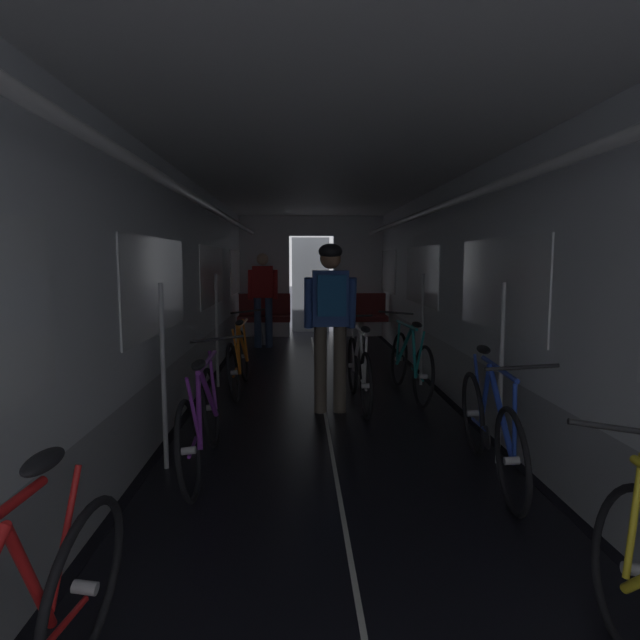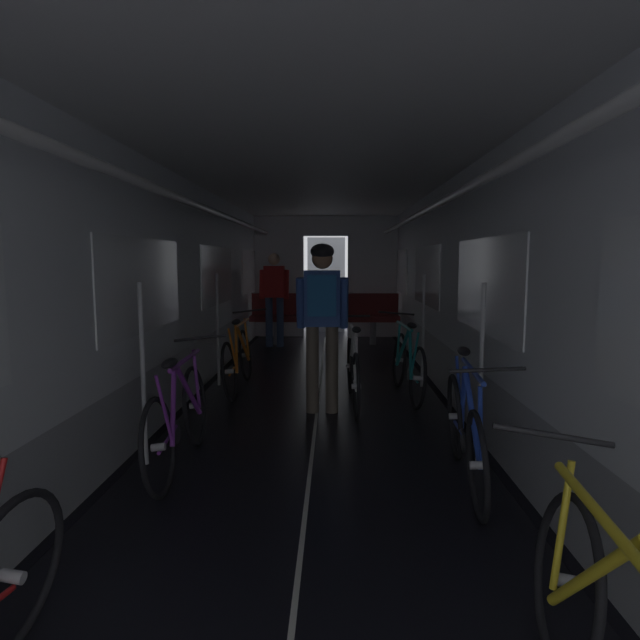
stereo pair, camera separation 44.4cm
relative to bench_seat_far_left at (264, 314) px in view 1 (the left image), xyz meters
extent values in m
cube|color=black|center=(-0.51, -4.82, -0.56)|extent=(0.08, 11.50, 0.01)
cube|color=black|center=(2.31, -4.82, -0.56)|extent=(0.08, 11.50, 0.01)
cube|color=beige|center=(0.90, -4.82, -0.56)|extent=(0.03, 11.27, 0.00)
cube|color=#9EA0A5|center=(-0.61, -4.82, -0.27)|extent=(0.12, 11.50, 0.60)
cube|color=silver|center=(-0.61, -4.82, 0.96)|extent=(0.12, 11.50, 1.85)
cube|color=white|center=(-0.54, -5.40, 0.78)|extent=(0.02, 1.90, 0.80)
cube|color=white|center=(-0.54, -2.52, 0.78)|extent=(0.02, 1.90, 0.80)
cube|color=white|center=(-0.54, 0.35, 0.78)|extent=(0.02, 1.90, 0.80)
cube|color=yellow|center=(-0.54, -5.06, 0.78)|extent=(0.01, 0.20, 0.28)
cylinder|color=white|center=(-0.27, -4.82, 1.53)|extent=(0.07, 11.04, 0.07)
cylinder|color=#B7BABF|center=(-0.37, -5.97, 0.13)|extent=(0.04, 0.04, 1.40)
cylinder|color=#B7BABF|center=(-0.37, -3.37, 0.13)|extent=(0.04, 0.04, 1.40)
cube|color=#9EA0A5|center=(2.41, -4.82, -0.27)|extent=(0.12, 11.50, 0.60)
cube|color=silver|center=(2.41, -4.82, 0.96)|extent=(0.12, 11.50, 1.85)
cube|color=white|center=(2.35, -5.40, 0.78)|extent=(0.02, 1.90, 0.80)
cube|color=white|center=(2.35, -2.52, 0.78)|extent=(0.02, 1.90, 0.80)
cube|color=white|center=(2.35, 0.35, 0.78)|extent=(0.02, 1.90, 0.80)
cube|color=yellow|center=(2.35, -5.23, 0.78)|extent=(0.01, 0.20, 0.28)
cylinder|color=white|center=(2.07, -4.82, 1.53)|extent=(0.07, 11.04, 0.07)
cylinder|color=#B7BABF|center=(2.17, -5.97, 0.13)|extent=(0.04, 0.04, 1.40)
cylinder|color=#B7BABF|center=(2.17, -3.37, 0.13)|extent=(0.04, 0.04, 1.40)
cube|color=silver|center=(-0.05, 0.99, 0.66)|extent=(1.00, 0.12, 2.45)
cube|color=silver|center=(1.85, 0.99, 0.66)|extent=(1.00, 0.12, 2.45)
cube|color=silver|center=(0.90, 0.99, 1.68)|extent=(0.90, 0.12, 0.40)
cube|color=#4C4F54|center=(0.90, 1.69, 0.46)|extent=(0.81, 0.04, 2.05)
cube|color=silver|center=(0.90, -4.82, 1.94)|extent=(3.14, 11.62, 0.12)
cylinder|color=gray|center=(0.00, -0.07, -0.35)|extent=(0.12, 0.12, 0.44)
cube|color=maroon|center=(0.00, -0.07, -0.08)|extent=(0.96, 0.44, 0.10)
cube|color=maroon|center=(0.00, 0.12, 0.17)|extent=(0.96, 0.08, 0.40)
torus|color=gray|center=(-0.43, 0.15, 0.37)|extent=(0.14, 0.14, 0.02)
cylinder|color=gray|center=(1.80, -0.07, -0.35)|extent=(0.12, 0.12, 0.44)
cube|color=maroon|center=(1.80, -0.07, -0.08)|extent=(0.96, 0.44, 0.10)
cube|color=maroon|center=(1.80, 0.12, 0.17)|extent=(0.96, 0.08, 0.40)
torus|color=gray|center=(1.37, 0.15, 0.37)|extent=(0.14, 0.14, 0.02)
torus|color=black|center=(1.96, -4.40, -0.23)|extent=(0.14, 0.67, 0.67)
cylinder|color=#B2B2B7|center=(1.96, -4.40, -0.23)|extent=(0.10, 0.06, 0.06)
torus|color=black|center=(1.89, -3.38, -0.23)|extent=(0.14, 0.67, 0.67)
cylinder|color=#B2B2B7|center=(1.89, -3.38, -0.23)|extent=(0.10, 0.06, 0.06)
cylinder|color=teal|center=(1.89, -3.70, -0.01)|extent=(0.12, 0.54, 0.56)
cylinder|color=teal|center=(1.92, -4.10, -0.01)|extent=(0.06, 0.35, 0.55)
cylinder|color=teal|center=(1.88, -3.85, 0.25)|extent=(0.09, 0.82, 0.04)
cylinder|color=teal|center=(1.93, -4.33, 0.01)|extent=(0.07, 0.16, 0.49)
cylinder|color=teal|center=(1.94, -4.17, -0.26)|extent=(0.05, 0.45, 0.07)
cylinder|color=teal|center=(1.87, -3.41, 0.01)|extent=(0.07, 0.09, 0.49)
cylinder|color=black|center=(1.93, -3.95, -0.28)|extent=(0.04, 0.17, 0.17)
ellipsoid|color=black|center=(1.90, -4.28, 0.31)|extent=(0.11, 0.25, 0.07)
cylinder|color=black|center=(1.84, -3.39, 0.35)|extent=(0.44, 0.05, 0.06)
torus|color=black|center=(1.98, -7.94, -0.24)|extent=(0.19, 0.68, 0.67)
cylinder|color=#B2B2B7|center=(1.98, -7.94, -0.24)|extent=(0.10, 0.06, 0.06)
cylinder|color=yellow|center=(1.94, -7.96, 0.00)|extent=(0.10, 0.08, 0.49)
cylinder|color=black|center=(1.90, -7.94, 0.34)|extent=(0.44, 0.07, 0.08)
torus|color=black|center=(-0.08, -4.12, -0.23)|extent=(0.12, 0.67, 0.67)
cylinder|color=#B2B2B7|center=(-0.08, -4.12, -0.23)|extent=(0.10, 0.05, 0.06)
torus|color=black|center=(-0.08, -3.10, -0.23)|extent=(0.12, 0.67, 0.67)
cylinder|color=#B2B2B7|center=(-0.08, -3.10, -0.23)|extent=(0.10, 0.05, 0.06)
cylinder|color=orange|center=(-0.06, -3.41, -0.02)|extent=(0.11, 0.54, 0.56)
cylinder|color=orange|center=(-0.06, -3.82, -0.02)|extent=(0.10, 0.34, 0.55)
cylinder|color=orange|center=(-0.03, -3.57, 0.25)|extent=(0.04, 0.82, 0.04)
cylinder|color=orange|center=(-0.06, -4.05, 0.01)|extent=(0.08, 0.16, 0.49)
cylinder|color=orange|center=(-0.09, -3.89, -0.26)|extent=(0.03, 0.45, 0.07)
cylinder|color=orange|center=(-0.05, -3.13, 0.01)|extent=(0.08, 0.09, 0.49)
cylinder|color=black|center=(-0.09, -3.67, -0.28)|extent=(0.03, 0.17, 0.17)
ellipsoid|color=black|center=(-0.02, -4.00, 0.31)|extent=(0.10, 0.24, 0.07)
cylinder|color=black|center=(-0.01, -3.11, 0.35)|extent=(0.44, 0.03, 0.07)
torus|color=black|center=(-0.18, -7.97, -0.23)|extent=(0.16, 0.68, 0.67)
cylinder|color=#B2B2B7|center=(-0.18, -7.97, -0.23)|extent=(0.10, 0.06, 0.06)
cylinder|color=red|center=(-0.22, -8.26, -0.02)|extent=(0.08, 0.35, 0.55)
cylinder|color=red|center=(-0.21, -8.04, 0.01)|extent=(0.09, 0.16, 0.49)
cylinder|color=red|center=(-0.19, -8.19, -0.26)|extent=(0.05, 0.45, 0.07)
ellipsoid|color=black|center=(-0.25, -8.08, 0.31)|extent=(0.11, 0.25, 0.07)
torus|color=black|center=(2.04, -5.76, -0.23)|extent=(0.14, 0.67, 0.67)
cylinder|color=#B2B2B7|center=(2.04, -5.76, -0.23)|extent=(0.10, 0.06, 0.06)
torus|color=black|center=(1.95, -6.78, -0.23)|extent=(0.14, 0.67, 0.67)
cylinder|color=#B2B2B7|center=(1.95, -6.78, -0.23)|extent=(0.10, 0.06, 0.06)
cylinder|color=#2342B7|center=(1.99, -6.47, -0.01)|extent=(0.05, 0.54, 0.56)
cylinder|color=#2342B7|center=(2.03, -6.06, -0.01)|extent=(0.10, 0.34, 0.55)
cylinder|color=#2342B7|center=(2.02, -6.31, 0.25)|extent=(0.11, 0.82, 0.04)
cylinder|color=#2342B7|center=(2.05, -5.83, 0.01)|extent=(0.05, 0.17, 0.49)
cylinder|color=#2342B7|center=(2.02, -5.99, -0.26)|extent=(0.07, 0.45, 0.07)
cylinder|color=#2342B7|center=(1.96, -6.75, 0.01)|extent=(0.07, 0.09, 0.49)
cylinder|color=black|center=(1.99, -6.21, -0.28)|extent=(0.04, 0.17, 0.17)
ellipsoid|color=black|center=(2.06, -5.89, 0.31)|extent=(0.12, 0.25, 0.07)
cylinder|color=black|center=(1.99, -6.77, 0.35)|extent=(0.44, 0.06, 0.05)
torus|color=black|center=(-0.08, -6.52, -0.23)|extent=(0.12, 0.67, 0.67)
cylinder|color=#B2B2B7|center=(-0.08, -6.52, -0.23)|extent=(0.10, 0.05, 0.06)
torus|color=black|center=(-0.11, -5.50, -0.23)|extent=(0.12, 0.67, 0.67)
cylinder|color=#B2B2B7|center=(-0.11, -5.50, -0.23)|extent=(0.10, 0.05, 0.06)
cylinder|color=purple|center=(-0.08, -5.81, -0.02)|extent=(0.09, 0.54, 0.56)
cylinder|color=purple|center=(-0.07, -6.22, -0.02)|extent=(0.10, 0.34, 0.55)
cylinder|color=purple|center=(-0.04, -5.97, 0.25)|extent=(0.06, 0.82, 0.04)
cylinder|color=purple|center=(-0.06, -6.45, 0.01)|extent=(0.07, 0.16, 0.49)
cylinder|color=purple|center=(-0.09, -6.29, -0.26)|extent=(0.04, 0.45, 0.07)
cylinder|color=purple|center=(-0.08, -5.53, 0.01)|extent=(0.08, 0.09, 0.49)
cylinder|color=black|center=(-0.10, -6.07, -0.28)|extent=(0.03, 0.17, 0.17)
ellipsoid|color=black|center=(-0.03, -6.40, 0.31)|extent=(0.10, 0.24, 0.07)
cylinder|color=black|center=(-0.04, -5.51, 0.35)|extent=(0.44, 0.03, 0.07)
cylinder|color=brown|center=(0.86, -4.53, -0.12)|extent=(0.13, 0.13, 0.90)
cylinder|color=brown|center=(1.06, -4.53, -0.12)|extent=(0.13, 0.13, 0.90)
cube|color=#2D4C99|center=(0.96, -4.53, 0.61)|extent=(0.36, 0.22, 0.56)
cylinder|color=#2D4C99|center=(0.74, -4.51, 0.56)|extent=(0.09, 0.20, 0.53)
cylinder|color=#2D4C99|center=(1.18, -4.51, 0.56)|extent=(0.09, 0.20, 0.53)
sphere|color=#9E7051|center=(0.96, -4.53, 1.01)|extent=(0.21, 0.21, 0.21)
ellipsoid|color=black|center=(0.96, -4.53, 1.08)|extent=(0.24, 0.28, 0.16)
cube|color=#1E5693|center=(0.96, -4.70, 0.65)|extent=(0.28, 0.16, 0.40)
torus|color=black|center=(1.30, -4.79, -0.23)|extent=(0.06, 0.67, 0.67)
cylinder|color=#B2B2B7|center=(1.30, -4.79, -0.23)|extent=(0.09, 0.05, 0.05)
torus|color=black|center=(1.27, -3.77, -0.23)|extent=(0.06, 0.67, 0.67)
cylinder|color=#B2B2B7|center=(1.27, -3.77, -0.23)|extent=(0.09, 0.05, 0.05)
cylinder|color=silver|center=(1.28, -4.08, -0.01)|extent=(0.05, 0.54, 0.56)
cylinder|color=silver|center=(1.29, -4.49, -0.01)|extent=(0.05, 0.34, 0.55)
cylinder|color=silver|center=(1.29, -4.24, 0.25)|extent=(0.06, 0.82, 0.03)
cylinder|color=silver|center=(1.30, -4.72, 0.01)|extent=(0.03, 0.16, 0.49)
cylinder|color=silver|center=(1.29, -4.56, -0.26)|extent=(0.04, 0.45, 0.07)
cylinder|color=silver|center=(1.27, -3.80, 0.01)|extent=(0.04, 0.09, 0.49)
cylinder|color=black|center=(1.28, -4.34, -0.28)|extent=(0.02, 0.17, 0.17)
ellipsoid|color=black|center=(1.30, -4.67, 0.31)|extent=(0.10, 0.24, 0.06)
cylinder|color=black|center=(1.27, -3.78, 0.35)|extent=(0.44, 0.04, 0.03)
cylinder|color=#384C75|center=(0.10, -0.37, -0.12)|extent=(0.13, 0.13, 0.90)
cylinder|color=#384C75|center=(-0.10, -0.37, -0.12)|extent=(0.13, 0.13, 0.90)
cube|color=red|center=(0.00, -0.37, 0.61)|extent=(0.36, 0.22, 0.56)
cylinder|color=red|center=(0.22, -0.39, 0.56)|extent=(0.09, 0.20, 0.53)
cylinder|color=red|center=(-0.22, -0.39, 0.56)|extent=(0.09, 0.20, 0.53)
sphere|color=beige|center=(0.00, -0.37, 1.01)|extent=(0.21, 0.21, 0.21)
camera|label=1|loc=(0.63, -9.88, 1.00)|focal=29.85mm
camera|label=2|loc=(1.08, -9.89, 1.00)|focal=29.85mm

